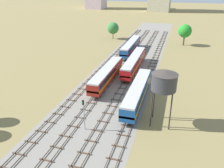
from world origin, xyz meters
TOP-DOWN VIEW (x-y plane):
  - ground_plane at (0.00, 56.00)m, footprint 480.00×480.00m
  - ballast_bed at (0.00, 56.00)m, footprint 17.94×176.00m
  - track_far_left at (-6.97, 57.00)m, footprint 2.40×126.00m
  - track_left at (-2.32, 57.00)m, footprint 2.40×126.00m
  - track_centre_left at (2.32, 57.00)m, footprint 2.40×126.00m
  - track_centre at (6.97, 57.00)m, footprint 2.40×126.00m
  - diesel_railcar_centre_nearest at (6.97, 40.65)m, footprint 2.96×20.50m
  - diesel_railcar_left_near at (-2.32, 48.47)m, footprint 2.96×20.50m
  - passenger_coach_centre_left_mid at (2.32, 59.81)m, footprint 2.96×22.00m
  - passenger_coach_left_midfar at (-2.32, 77.09)m, footprint 2.96×22.00m
  - water_tower at (12.55, 34.17)m, footprint 4.54×4.54m
  - signal_post_nearest at (0.00, 28.33)m, footprint 0.28×0.47m
  - lineside_tree_0 at (-14.63, 96.47)m, footprint 5.08×5.08m
  - lineside_tree_3 at (15.82, 93.53)m, footprint 5.22×5.22m

SIDE VIEW (x-z plane):
  - ground_plane at x=0.00m, z-range 0.00..0.00m
  - ballast_bed at x=0.00m, z-range 0.00..0.01m
  - track_far_left at x=-6.97m, z-range -0.01..0.28m
  - track_left at x=-2.32m, z-range -0.01..0.28m
  - track_centre_left at x=2.32m, z-range -0.01..0.28m
  - track_centre at x=6.97m, z-range -0.01..0.28m
  - diesel_railcar_centre_nearest at x=6.97m, z-range 0.70..4.50m
  - diesel_railcar_left_near at x=-2.32m, z-range 0.70..4.50m
  - passenger_coach_centre_left_mid at x=2.32m, z-range 0.71..4.51m
  - passenger_coach_left_midfar at x=-2.32m, z-range 0.71..4.51m
  - signal_post_nearest at x=0.00m, z-range 0.77..6.73m
  - lineside_tree_0 at x=-14.63m, z-range 1.09..8.36m
  - lineside_tree_3 at x=15.82m, z-range 1.54..9.90m
  - water_tower at x=12.55m, z-range 3.28..13.48m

